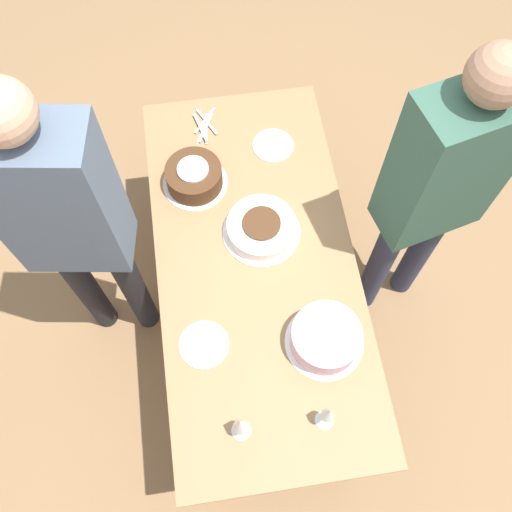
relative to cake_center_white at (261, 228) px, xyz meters
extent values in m
plane|color=#8E6B47|center=(0.13, -0.04, -0.78)|extent=(12.00, 12.00, 0.00)
cube|color=#9E754C|center=(0.13, -0.04, -0.05)|extent=(1.75, 0.82, 0.03)
cylinder|color=brown|center=(-0.67, -0.38, -0.42)|extent=(0.07, 0.07, 0.71)
cylinder|color=brown|center=(0.93, -0.38, -0.42)|extent=(0.07, 0.07, 0.71)
cylinder|color=brown|center=(-0.67, 0.29, -0.42)|extent=(0.07, 0.07, 0.71)
cylinder|color=brown|center=(0.93, 0.29, -0.42)|extent=(0.07, 0.07, 0.71)
cylinder|color=white|center=(0.00, 0.00, -0.03)|extent=(0.33, 0.33, 0.01)
cylinder|color=white|center=(0.00, 0.00, 0.00)|extent=(0.29, 0.29, 0.07)
cylinder|color=#4C2D19|center=(0.00, 0.00, 0.04)|extent=(0.16, 0.16, 0.01)
cylinder|color=white|center=(-0.28, -0.25, -0.03)|extent=(0.28, 0.28, 0.01)
cylinder|color=#4C2D19|center=(-0.28, -0.25, 0.02)|extent=(0.24, 0.24, 0.10)
cylinder|color=white|center=(-0.28, -0.25, 0.07)|extent=(0.13, 0.13, 0.01)
cylinder|color=white|center=(0.51, 0.16, -0.03)|extent=(0.30, 0.30, 0.01)
cylinder|color=#E5B2C6|center=(0.51, 0.16, 0.02)|extent=(0.26, 0.26, 0.11)
cylinder|color=silver|center=(0.80, 0.11, -0.03)|extent=(0.07, 0.07, 0.00)
cylinder|color=silver|center=(0.80, 0.11, 0.02)|extent=(0.01, 0.01, 0.10)
cone|color=silver|center=(0.80, 0.11, 0.12)|extent=(0.05, 0.05, 0.09)
cylinder|color=silver|center=(0.79, -0.20, -0.03)|extent=(0.07, 0.07, 0.00)
cylinder|color=silver|center=(0.79, -0.20, 0.01)|extent=(0.01, 0.01, 0.09)
cone|color=silver|center=(0.79, -0.20, 0.11)|extent=(0.06, 0.06, 0.11)
cylinder|color=white|center=(-0.43, 0.12, -0.03)|extent=(0.19, 0.19, 0.01)
cylinder|color=white|center=(0.45, -0.29, -0.03)|extent=(0.19, 0.19, 0.01)
cube|color=silver|center=(-0.56, -0.19, -0.04)|extent=(0.16, 0.07, 0.00)
cube|color=silver|center=(-0.57, -0.17, -0.03)|extent=(0.17, 0.03, 0.00)
cube|color=silver|center=(-0.61, -0.17, -0.03)|extent=(0.14, 0.12, 0.00)
cube|color=silver|center=(-0.60, -0.16, -0.03)|extent=(0.16, 0.09, 0.00)
cube|color=silver|center=(-0.57, -0.17, -0.02)|extent=(0.16, 0.09, 0.00)
cube|color=silver|center=(-0.57, -0.19, -0.02)|extent=(0.17, 0.05, 0.00)
cylinder|color=#232328|center=(0.00, -0.82, -0.35)|extent=(0.11, 0.11, 0.86)
cylinder|color=#232328|center=(0.03, -0.60, -0.35)|extent=(0.11, 0.11, 0.86)
cube|color=slate|center=(0.02, -0.71, 0.43)|extent=(0.28, 0.43, 0.71)
sphere|color=tan|center=(0.02, -0.71, 0.89)|extent=(0.20, 0.20, 0.20)
cylinder|color=#2D334C|center=(0.04, 0.76, -0.36)|extent=(0.11, 0.11, 0.84)
cylinder|color=#2D334C|center=(0.09, 0.55, -0.36)|extent=(0.11, 0.11, 0.84)
cube|color=#335647|center=(0.07, 0.66, 0.41)|extent=(0.31, 0.44, 0.70)
sphere|color=#997056|center=(0.07, 0.66, 0.85)|extent=(0.19, 0.19, 0.19)
camera|label=1|loc=(1.09, -0.19, 2.09)|focal=40.00mm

